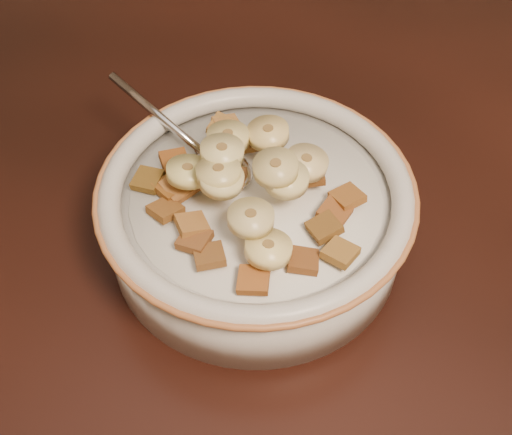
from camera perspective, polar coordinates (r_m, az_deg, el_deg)
The scene contains 35 objects.
table at distance 0.54m, azimuth 10.43°, elevation -3.13°, with size 1.40×0.90×0.04m, color black.
cereal_bowl at distance 0.49m, azimuth -0.00°, elevation -0.25°, with size 0.22×0.22×0.05m, color silver.
milk at distance 0.47m, azimuth -0.00°, elevation 1.85°, with size 0.18×0.18×0.00m, color white.
spoon at distance 0.48m, azimuth -3.08°, elevation 4.36°, with size 0.04×0.05×0.01m, color silver.
cereal_square_0 at distance 0.47m, azimuth -6.68°, elevation 2.75°, with size 0.02×0.02×0.01m, color #99572A.
cereal_square_1 at distance 0.47m, azimuth 4.83°, elevation 3.80°, with size 0.02×0.02×0.01m, color brown.
cereal_square_2 at distance 0.44m, azimuth -5.72°, elevation -0.62°, with size 0.02×0.02×0.01m, color olive.
cereal_square_3 at distance 0.50m, azimuth -0.87°, elevation 6.85°, with size 0.02×0.02×0.01m, color #8E5F20.
cereal_square_4 at distance 0.51m, azimuth -2.97°, elevation 8.03°, with size 0.02×0.02×0.01m, color olive.
cereal_square_5 at distance 0.44m, azimuth 6.09°, elevation -0.88°, with size 0.02×0.02×0.01m, color brown.
cereal_square_6 at distance 0.43m, azimuth 4.22°, elevation -3.83°, with size 0.02×0.02×0.01m, color brown.
cereal_square_7 at distance 0.51m, azimuth -2.57°, elevation 8.16°, with size 0.02×0.02×0.01m, color olive.
cereal_square_8 at distance 0.43m, azimuth -5.49°, elevation -1.97°, with size 0.02×0.02×0.01m, color brown.
cereal_square_9 at distance 0.43m, azimuth 7.51°, elevation -3.10°, with size 0.02×0.02×0.01m, color olive.
cereal_square_10 at distance 0.48m, azimuth -7.24°, elevation 4.97°, with size 0.02×0.02×0.01m, color brown.
cereal_square_11 at distance 0.43m, azimuth -4.18°, elevation -3.40°, with size 0.02×0.02×0.01m, color brown.
cereal_square_12 at distance 0.47m, azimuth -6.97°, elevation 2.79°, with size 0.02×0.02×0.01m, color olive.
cereal_square_13 at distance 0.41m, azimuth -0.22°, elevation -5.57°, with size 0.02×0.02×0.01m, color #904F18.
cereal_square_14 at distance 0.46m, azimuth 8.12°, elevation 1.82°, with size 0.02×0.02×0.01m, color brown.
cereal_square_15 at distance 0.45m, azimuth -2.24°, elevation 3.48°, with size 0.02×0.02×0.01m, color brown.
cereal_square_16 at distance 0.45m, azimuth 7.01°, elevation 0.48°, with size 0.02×0.02×0.01m, color brown.
cereal_square_17 at distance 0.47m, azimuth -7.65°, elevation 2.66°, with size 0.02×0.02×0.01m, color brown.
cereal_square_18 at distance 0.46m, azimuth -8.05°, elevation 0.69°, with size 0.02×0.02×0.01m, color brown.
cereal_square_19 at distance 0.48m, azimuth -9.60°, elevation 3.32°, with size 0.02×0.02×0.01m, color brown.
banana_slice_0 at distance 0.46m, azimuth -6.06°, elevation 4.08°, with size 0.03×0.03×0.01m, color #E1D073.
banana_slice_1 at distance 0.47m, azimuth -2.51°, elevation 7.10°, with size 0.03×0.03×0.01m, color #F0E38D.
banana_slice_2 at distance 0.44m, azimuth -3.34°, elevation 4.01°, with size 0.03×0.03×0.01m, color #D7CB6E.
banana_slice_3 at distance 0.44m, azimuth 2.72°, elevation 3.45°, with size 0.03×0.03×0.01m, color #E8DC86.
banana_slice_4 at distance 0.42m, azimuth -0.47°, elevation -0.04°, with size 0.03×0.03×0.01m, color #E4D68B.
banana_slice_5 at distance 0.45m, azimuth -3.03°, elevation 5.86°, with size 0.03×0.03×0.01m, color beige.
banana_slice_6 at distance 0.41m, azimuth 1.10°, elevation -2.79°, with size 0.03×0.03×0.01m, color #FDE279.
banana_slice_7 at distance 0.44m, azimuth -3.12°, elevation 3.44°, with size 0.03×0.03×0.01m, color #D6C474.
banana_slice_8 at distance 0.43m, azimuth 1.75°, elevation 4.43°, with size 0.03×0.03×0.01m, color #D0C586.
banana_slice_9 at distance 0.46m, azimuth 4.50°, elevation 4.88°, with size 0.03×0.03×0.01m, color #D7B876.
banana_slice_10 at distance 0.47m, azimuth 1.08°, elevation 7.50°, with size 0.03×0.03×0.01m, color #F2D07E.
Camera 1 is at (0.09, -0.32, 1.15)m, focal length 45.00 mm.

